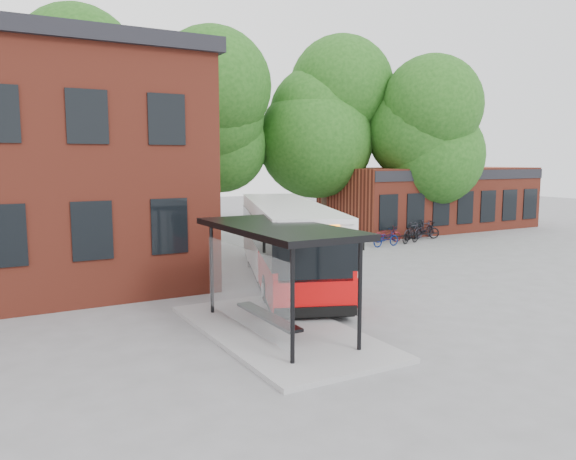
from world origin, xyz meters
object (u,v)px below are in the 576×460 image
bicycle_5 (413,231)px  bicycle_0 (386,238)px  bicycle_3 (410,235)px  bus_shelter (278,279)px  city_bus (286,242)px  bicycle_7 (425,229)px  bicycle_6 (424,230)px  bicycle_2 (387,234)px

bicycle_5 → bicycle_0: bearing=97.8°
bicycle_0 → bicycle_5: bicycle_5 is taller
bicycle_3 → bus_shelter: bearing=112.4°
city_bus → bicycle_3: size_ratio=7.81×
bicycle_0 → bicycle_7: 4.53m
bicycle_6 → bus_shelter: bearing=144.4°
city_bus → bicycle_3: bearing=46.1°
bicycle_2 → bicycle_7: 3.18m
city_bus → bicycle_7: size_ratio=6.81×
bicycle_0 → bicycle_3: 1.90m
city_bus → bicycle_0: size_ratio=6.74×
bicycle_0 → bicycle_7: size_ratio=1.01×
city_bus → bicycle_0: city_bus is taller
city_bus → bicycle_2: 11.42m
bicycle_6 → bicycle_7: size_ratio=1.11×
bus_shelter → bicycle_5: 18.64m
bicycle_0 → bicycle_6: size_ratio=0.91×
bicycle_0 → bicycle_5: size_ratio=1.01×
city_bus → bicycle_7: (12.85, 6.35, -0.96)m
bus_shelter → bicycle_0: bearing=40.6°
bicycle_2 → bicycle_6: bearing=-77.5°
bicycle_0 → bicycle_2: bearing=-45.8°
city_bus → bicycle_2: bearing=52.4°
bicycle_2 → bicycle_5: bicycle_5 is taller
bicycle_2 → bicycle_5: 1.78m
bus_shelter → bicycle_7: size_ratio=4.12×
bicycle_2 → bicycle_6: size_ratio=0.89×
bicycle_3 → bicycle_2: bearing=24.2°
bicycle_7 → bicycle_2: bearing=87.1°
bicycle_3 → bicycle_5: (0.97, 0.89, 0.07)m
bicycle_5 → bicycle_7: (1.38, 0.51, -0.00)m
bus_shelter → city_bus: 6.41m
bicycle_0 → bicycle_3: (1.88, 0.22, -0.01)m
bicycle_2 → bicycle_7: bicycle_7 is taller
bicycle_0 → bicycle_6: 3.94m
bicycle_5 → bicycle_7: bicycle_5 is taller
bicycle_2 → bicycle_3: 1.28m
bicycle_3 → bicycle_6: size_ratio=0.79×
bicycle_0 → bicycle_3: bicycle_0 is taller
bus_shelter → city_bus: city_bus is taller
bicycle_0 → bicycle_7: bicycle_7 is taller
bicycle_2 → bicycle_3: (0.80, -0.99, 0.01)m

